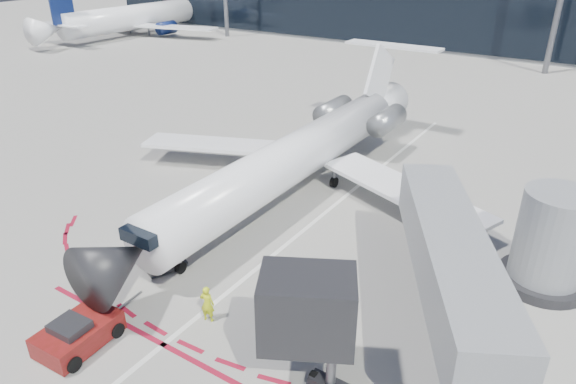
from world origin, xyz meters
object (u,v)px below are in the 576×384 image
Objects in this scene: regional_jet at (302,152)px; ramp_worker at (207,304)px; pushback_tug at (78,333)px; uld_container at (159,245)px.

ramp_worker is at bearing -75.37° from regional_jet.
uld_container reaches higher than pushback_tug.
regional_jet is 17.29m from pushback_tug.
pushback_tug is 6.16m from uld_container.
regional_jet is at bearing 87.30° from pushback_tug.
ramp_worker is (3.45, -13.20, -1.72)m from regional_jet.
uld_container is (-1.41, -11.21, -1.54)m from regional_jet.
ramp_worker is 0.62× the size of uld_container.
regional_jet reaches higher than ramp_worker.
regional_jet reaches higher than uld_container.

